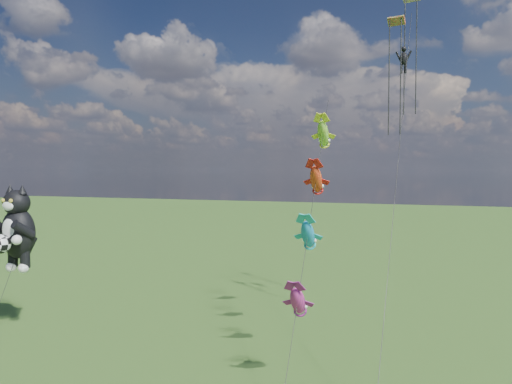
% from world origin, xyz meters
% --- Properties ---
extents(ground, '(300.00, 300.00, 0.00)m').
position_xyz_m(ground, '(0.00, 0.00, 0.00)').
color(ground, '#1E4411').
extents(cat_kite_rig, '(2.75, 4.19, 10.28)m').
position_xyz_m(cat_kite_rig, '(-6.01, 5.92, 7.33)').
color(cat_kite_rig, brown).
rests_on(cat_kite_rig, ground).
extents(fish_windsock_rig, '(1.80, 15.91, 16.28)m').
position_xyz_m(fish_windsock_rig, '(14.17, 8.27, 9.12)').
color(fish_windsock_rig, brown).
rests_on(fish_windsock_rig, ground).
extents(parafoil_rig, '(2.00, 17.53, 23.88)m').
position_xyz_m(parafoil_rig, '(18.66, 15.61, 18.95)').
color(parafoil_rig, brown).
rests_on(parafoil_rig, ground).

